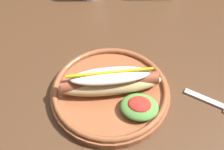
% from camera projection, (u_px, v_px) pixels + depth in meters
% --- Properties ---
extents(dining_table, '(1.49, 0.94, 0.74)m').
position_uv_depth(dining_table, '(145.00, 58.00, 0.76)').
color(dining_table, '#51331E').
rests_on(dining_table, ground_plane).
extents(hot_dog_plate, '(0.25, 0.25, 0.08)m').
position_uv_depth(hot_dog_plate, '(112.00, 90.00, 0.54)').
color(hot_dog_plate, '#9E5633').
rests_on(hot_dog_plate, dining_table).
extents(fork, '(0.12, 0.06, 0.00)m').
position_uv_depth(fork, '(218.00, 105.00, 0.54)').
color(fork, silver).
rests_on(fork, dining_table).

